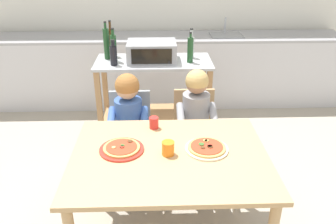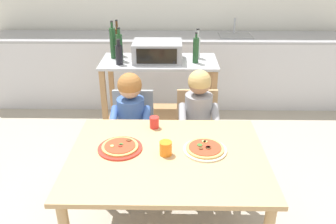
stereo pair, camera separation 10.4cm
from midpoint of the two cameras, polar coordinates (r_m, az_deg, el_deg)
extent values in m
plane|color=#A89E8C|center=(3.51, 1.07, -7.00)|extent=(11.27, 11.27, 0.00)
cube|color=silver|center=(4.53, 1.09, 6.89)|extent=(4.62, 0.60, 0.86)
cube|color=#9E9EA3|center=(4.41, 1.14, 12.34)|extent=(4.62, 0.60, 0.03)
cube|color=gray|center=(4.48, 11.78, 12.22)|extent=(0.40, 0.33, 0.02)
cylinder|color=#B7BABF|center=(4.58, 11.64, 13.82)|extent=(0.02, 0.02, 0.20)
cube|color=#B7BABF|center=(3.39, -0.60, 8.35)|extent=(1.13, 0.52, 0.02)
cube|color=#AD7F51|center=(3.61, -0.56, -0.30)|extent=(1.04, 0.48, 0.02)
cube|color=#AD7F51|center=(3.41, -9.53, -0.04)|extent=(0.05, 0.05, 0.87)
cube|color=#AD7F51|center=(3.38, 8.29, -0.16)|extent=(0.05, 0.05, 0.87)
cube|color=#AD7F51|center=(3.81, -8.44, 2.87)|extent=(0.05, 0.05, 0.87)
cube|color=#AD7F51|center=(3.78, 7.53, 2.78)|extent=(0.05, 0.05, 0.87)
cube|color=#999BA0|center=(3.37, -0.86, 10.08)|extent=(0.47, 0.34, 0.19)
cube|color=black|center=(3.20, -0.95, 9.23)|extent=(0.37, 0.01, 0.14)
cylinder|color=black|center=(3.21, 2.00, 8.24)|extent=(0.02, 0.01, 0.02)
cylinder|color=#1E4723|center=(3.38, -7.15, 10.56)|extent=(0.06, 0.06, 0.25)
cylinder|color=#1E4723|center=(3.35, -7.29, 13.09)|extent=(0.03, 0.03, 0.05)
cylinder|color=black|center=(3.34, -7.33, 13.64)|extent=(0.03, 0.03, 0.01)
cylinder|color=#ADB7B2|center=(3.46, 5.75, 10.55)|extent=(0.06, 0.06, 0.20)
cylinder|color=#ADB7B2|center=(3.43, 5.85, 12.80)|extent=(0.03, 0.03, 0.08)
cylinder|color=black|center=(3.42, 5.89, 13.51)|extent=(0.03, 0.03, 0.01)
cylinder|color=black|center=(3.27, -7.21, 9.37)|extent=(0.07, 0.07, 0.18)
cylinder|color=black|center=(3.24, -7.32, 11.30)|extent=(0.03, 0.03, 0.05)
cylinder|color=black|center=(3.24, -7.35, 11.81)|extent=(0.04, 0.04, 0.01)
cylinder|color=#4C2D14|center=(3.56, -7.51, 11.42)|extent=(0.06, 0.06, 0.27)
cylinder|color=#4C2D14|center=(3.52, -7.67, 14.13)|extent=(0.02, 0.02, 0.08)
cylinder|color=black|center=(3.52, -7.72, 14.84)|extent=(0.03, 0.03, 0.01)
cylinder|color=#1E4723|center=(3.30, 5.55, 10.12)|extent=(0.06, 0.06, 0.24)
cylinder|color=#1E4723|center=(3.27, 5.66, 12.47)|extent=(0.02, 0.02, 0.04)
cylinder|color=black|center=(3.26, 5.68, 12.91)|extent=(0.02, 0.02, 0.01)
cylinder|color=#1E4723|center=(3.46, -8.26, 11.23)|extent=(0.06, 0.06, 0.30)
cylinder|color=#1E4723|center=(3.42, -8.45, 14.10)|extent=(0.02, 0.02, 0.06)
cylinder|color=black|center=(3.42, -8.49, 14.66)|extent=(0.03, 0.03, 0.01)
cube|color=tan|center=(2.18, 1.26, -7.39)|extent=(1.24, 0.94, 0.03)
cylinder|color=tan|center=(2.78, -10.59, -8.77)|extent=(0.06, 0.06, 0.70)
cylinder|color=tan|center=(2.78, 12.86, -8.90)|extent=(0.06, 0.06, 0.70)
cube|color=gray|center=(2.90, -4.90, -4.56)|extent=(0.36, 0.36, 0.04)
cube|color=gray|center=(2.95, -4.75, 0.19)|extent=(0.34, 0.03, 0.38)
cylinder|color=gray|center=(2.89, -2.00, -9.88)|extent=(0.03, 0.03, 0.42)
cylinder|color=gray|center=(2.92, -7.99, -9.74)|extent=(0.03, 0.03, 0.42)
cylinder|color=gray|center=(3.13, -1.74, -6.67)|extent=(0.03, 0.03, 0.42)
cylinder|color=gray|center=(3.16, -7.22, -6.58)|extent=(0.03, 0.03, 0.42)
cube|color=tan|center=(2.92, 5.88, -4.46)|extent=(0.36, 0.36, 0.04)
cube|color=tan|center=(2.97, 5.81, 0.27)|extent=(0.34, 0.03, 0.38)
cylinder|color=tan|center=(2.93, 8.88, -9.66)|extent=(0.03, 0.03, 0.42)
cylinder|color=tan|center=(2.90, 2.92, -9.71)|extent=(0.03, 0.03, 0.42)
cylinder|color=tan|center=(3.17, 8.21, -6.52)|extent=(0.03, 0.03, 0.42)
cylinder|color=tan|center=(3.15, 2.75, -6.53)|extent=(0.03, 0.03, 0.42)
cube|color=#424C6B|center=(2.76, -3.74, -5.34)|extent=(0.10, 0.30, 0.10)
cylinder|color=#424C6B|center=(2.78, -3.80, -10.96)|extent=(0.08, 0.08, 0.44)
cube|color=#424C6B|center=(2.77, -6.64, -5.30)|extent=(0.10, 0.30, 0.10)
cylinder|color=#424C6B|center=(2.80, -6.71, -10.89)|extent=(0.08, 0.08, 0.44)
cylinder|color=#3D60A8|center=(2.69, -2.53, -1.28)|extent=(0.06, 0.26, 0.15)
cylinder|color=#3D60A8|center=(2.72, -8.01, -1.23)|extent=(0.06, 0.26, 0.15)
cylinder|color=#3D60A8|center=(2.80, -5.06, -0.93)|extent=(0.22, 0.22, 0.33)
sphere|color=tan|center=(2.69, -5.28, 4.17)|extent=(0.18, 0.18, 0.18)
sphere|color=#9E6633|center=(2.69, -5.29, 4.49)|extent=(0.19, 0.19, 0.19)
cube|color=#424C6B|center=(2.78, 7.58, -5.21)|extent=(0.10, 0.30, 0.10)
cylinder|color=#424C6B|center=(2.81, 7.58, -10.78)|extent=(0.08, 0.08, 0.44)
cube|color=#424C6B|center=(2.77, 4.70, -5.21)|extent=(0.10, 0.30, 0.10)
cylinder|color=#424C6B|center=(2.80, 4.67, -10.81)|extent=(0.08, 0.08, 0.44)
cylinder|color=gray|center=(2.72, 9.02, -0.83)|extent=(0.06, 0.26, 0.15)
cylinder|color=gray|center=(2.70, 3.54, -0.80)|extent=(0.06, 0.26, 0.15)
cylinder|color=gray|center=(2.81, 6.09, -0.56)|extent=(0.22, 0.22, 0.36)
sphere|color=#A37556|center=(2.70, 6.36, 4.75)|extent=(0.17, 0.17, 0.17)
sphere|color=tan|center=(2.69, 6.38, 5.06)|extent=(0.18, 0.18, 0.18)
cylinder|color=red|center=(2.23, -6.63, -6.00)|extent=(0.29, 0.29, 0.01)
cylinder|color=tan|center=(2.23, -6.65, -5.74)|extent=(0.23, 0.23, 0.01)
cylinder|color=#B23D23|center=(2.22, -6.66, -5.57)|extent=(0.20, 0.20, 0.00)
cylinder|color=#386628|center=(2.23, -6.48, -5.37)|extent=(0.03, 0.03, 0.01)
cylinder|color=#DBC666|center=(2.22, -7.95, -5.63)|extent=(0.02, 0.02, 0.01)
cylinder|color=#563319|center=(2.27, -5.21, -4.70)|extent=(0.03, 0.03, 0.01)
cylinder|color=maroon|center=(2.21, -6.59, -5.60)|extent=(0.03, 0.03, 0.01)
cylinder|color=beige|center=(2.22, 7.50, -6.28)|extent=(0.28, 0.28, 0.01)
cylinder|color=tan|center=(2.21, 7.52, -6.02)|extent=(0.24, 0.24, 0.01)
cylinder|color=#B23D23|center=(2.21, 7.53, -5.84)|extent=(0.21, 0.21, 0.00)
cylinder|color=#DBC666|center=(2.26, 7.36, -4.89)|extent=(0.03, 0.03, 0.01)
cylinder|color=#563319|center=(2.19, 6.85, -6.05)|extent=(0.03, 0.03, 0.01)
cylinder|color=#563319|center=(2.20, 8.08, -5.91)|extent=(0.04, 0.04, 0.01)
cylinder|color=maroon|center=(2.21, 8.00, -5.77)|extent=(0.03, 0.03, 0.01)
cylinder|color=#386628|center=(2.22, 6.63, -5.49)|extent=(0.04, 0.04, 0.01)
cylinder|color=#DBC666|center=(2.26, 7.54, -4.92)|extent=(0.03, 0.03, 0.01)
cylinder|color=orange|center=(2.15, 1.02, -6.00)|extent=(0.08, 0.08, 0.09)
cylinder|color=red|center=(2.45, -1.08, -1.75)|extent=(0.07, 0.07, 0.08)
camera|label=1|loc=(0.05, -88.73, 0.62)|focal=36.69mm
camera|label=2|loc=(0.05, 91.27, -0.62)|focal=36.69mm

